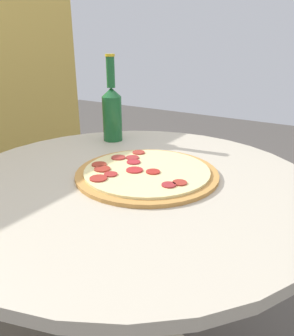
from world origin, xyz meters
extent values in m
cylinder|color=#B2A893|center=(0.00, 0.00, 0.36)|extent=(0.10, 0.10, 0.69)
cylinder|color=#B2A893|center=(0.00, 0.00, 0.72)|extent=(0.93, 0.93, 0.02)
cylinder|color=#B77F3D|center=(0.03, -0.02, 0.74)|extent=(0.37, 0.37, 0.01)
cylinder|color=beige|center=(0.03, -0.02, 0.75)|extent=(0.33, 0.33, 0.01)
cylinder|color=#9D2F25|center=(0.13, 0.07, 0.75)|extent=(0.04, 0.04, 0.00)
cylinder|color=maroon|center=(-0.05, 0.03, 0.75)|extent=(0.03, 0.03, 0.00)
cylinder|color=maroon|center=(0.00, -0.13, 0.75)|extent=(0.03, 0.03, 0.00)
cylinder|color=maroon|center=(-0.03, 0.07, 0.75)|extent=(0.04, 0.04, 0.00)
cylinder|color=maroon|center=(-0.02, -0.12, 0.75)|extent=(0.03, 0.03, 0.00)
cylinder|color=maroon|center=(0.06, 0.09, 0.75)|extent=(0.04, 0.04, 0.00)
cylinder|color=#A72223|center=(0.01, 0.00, 0.75)|extent=(0.04, 0.04, 0.00)
cylinder|color=maroon|center=(-0.01, 0.10, 0.75)|extent=(0.04, 0.04, 0.00)
cylinder|color=#A1231C|center=(0.03, -0.05, 0.75)|extent=(0.04, 0.04, 0.00)
cylinder|color=#A4242A|center=(0.06, 0.04, 0.75)|extent=(0.04, 0.04, 0.00)
cylinder|color=maroon|center=(0.08, 0.06, 0.75)|extent=(0.04, 0.04, 0.00)
cylinder|color=maroon|center=(-0.08, 0.04, 0.75)|extent=(0.04, 0.04, 0.00)
cylinder|color=#195628|center=(0.24, 0.25, 0.81)|extent=(0.07, 0.07, 0.15)
cone|color=#195628|center=(0.24, 0.25, 0.90)|extent=(0.07, 0.07, 0.03)
cylinder|color=#195628|center=(0.24, 0.25, 0.96)|extent=(0.03, 0.03, 0.10)
cylinder|color=gold|center=(0.24, 0.25, 1.02)|extent=(0.03, 0.03, 0.01)
camera|label=1|loc=(-0.63, -0.44, 1.06)|focal=35.00mm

